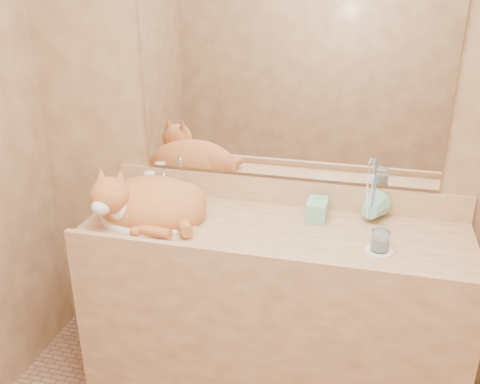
% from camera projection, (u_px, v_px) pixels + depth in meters
% --- Properties ---
extents(wall_back, '(2.40, 0.02, 2.50)m').
position_uv_depth(wall_back, '(288.00, 118.00, 2.29)').
color(wall_back, brown).
rests_on(wall_back, ground).
extents(vanity_counter, '(1.60, 0.55, 0.85)m').
position_uv_depth(vanity_counter, '(272.00, 315.00, 2.37)').
color(vanity_counter, '#9C6C46').
rests_on(vanity_counter, floor).
extents(mirror, '(1.30, 0.02, 0.80)m').
position_uv_depth(mirror, '(289.00, 86.00, 2.22)').
color(mirror, white).
rests_on(mirror, wall_back).
extents(sink_basin, '(0.48, 0.41, 0.14)m').
position_uv_depth(sink_basin, '(150.00, 204.00, 2.28)').
color(sink_basin, white).
rests_on(sink_basin, vanity_counter).
extents(faucet, '(0.04, 0.11, 0.15)m').
position_uv_depth(faucet, '(164.00, 187.00, 2.42)').
color(faucet, silver).
rests_on(faucet, vanity_counter).
extents(cat, '(0.48, 0.40, 0.25)m').
position_uv_depth(cat, '(147.00, 202.00, 2.26)').
color(cat, '#B45B29').
rests_on(cat, sink_basin).
extents(soap_dispenser, '(0.09, 0.09, 0.19)m').
position_uv_depth(soap_dispenser, '(316.00, 204.00, 2.21)').
color(soap_dispenser, '#7EC9AA').
rests_on(soap_dispenser, vanity_counter).
extents(toothbrush_cup, '(0.15, 0.15, 0.11)m').
position_uv_depth(toothbrush_cup, '(369.00, 213.00, 2.23)').
color(toothbrush_cup, '#7EC9AA').
rests_on(toothbrush_cup, vanity_counter).
extents(toothbrushes, '(0.04, 0.04, 0.22)m').
position_uv_depth(toothbrushes, '(371.00, 196.00, 2.19)').
color(toothbrushes, white).
rests_on(toothbrushes, toothbrush_cup).
extents(saucer, '(0.11, 0.11, 0.01)m').
position_uv_depth(saucer, '(379.00, 251.00, 2.03)').
color(saucer, white).
rests_on(saucer, vanity_counter).
extents(water_glass, '(0.07, 0.07, 0.08)m').
position_uv_depth(water_glass, '(380.00, 241.00, 2.01)').
color(water_glass, silver).
rests_on(water_glass, saucer).
extents(lotion_bottle, '(0.05, 0.05, 0.12)m').
position_uv_depth(lotion_bottle, '(151.00, 185.00, 2.49)').
color(lotion_bottle, white).
rests_on(lotion_bottle, vanity_counter).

